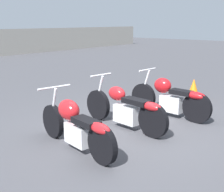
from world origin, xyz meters
TOP-DOWN VIEW (x-y plane):
  - ground_plane at (0.00, 0.00)m, footprint 60.00×60.00m
  - motorcycle_slot_0 at (-1.28, 0.21)m, footprint 0.72×2.07m
  - motorcycle_slot_1 at (0.11, 0.22)m, footprint 0.58×2.19m
  - motorcycle_slot_2 at (1.39, -0.07)m, footprint 0.61×2.08m
  - traffic_cone_near at (3.39, 0.27)m, footprint 0.35×0.35m

SIDE VIEW (x-z plane):
  - ground_plane at x=0.00m, z-range 0.00..0.00m
  - traffic_cone_near at x=3.39m, z-range 0.00..0.54m
  - motorcycle_slot_1 at x=0.11m, z-range -0.09..0.93m
  - motorcycle_slot_0 at x=-1.28m, z-range -0.06..0.92m
  - motorcycle_slot_2 at x=1.39m, z-range -0.07..0.95m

